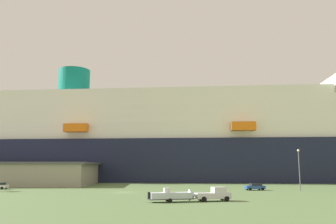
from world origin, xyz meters
The scene contains 7 objects.
ground_plane centered at (0.00, 30.00, 0.00)m, with size 600.00×600.00×0.00m, color #567042.
cruise_ship centered at (10.83, 59.50, 14.05)m, with size 290.92×54.08×52.86m.
terminal_building centered at (-36.74, 29.54, 3.37)m, with size 47.94×30.73×6.69m.
pickup_truck centered at (17.09, -18.84, 1.04)m, with size 5.91×3.30×2.20m.
small_boat_on_trailer centered at (10.83, -20.35, 0.96)m, with size 8.81×3.59×2.15m.
street_lamp centered at (39.31, 5.09, 5.97)m, with size 0.56×0.56×9.37m.
parked_car_blue_suv centered at (29.53, 7.09, 0.83)m, with size 4.79×2.76×1.58m.
Camera 1 is at (10.58, -75.85, 5.40)m, focal length 37.31 mm.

